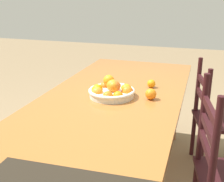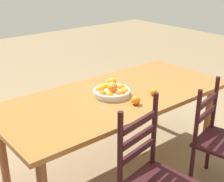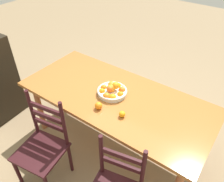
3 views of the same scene
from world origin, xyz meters
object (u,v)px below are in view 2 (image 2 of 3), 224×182
Objects in this scene: chair_near_window at (219,141)px; orange_loose_1 at (136,100)px; orange_loose_0 at (154,92)px; chair_by_cabinet at (154,181)px; dining_table at (116,102)px; fruit_bowl at (112,91)px.

chair_near_window is 0.79m from orange_loose_1.
orange_loose_1 is (0.25, 0.04, 0.01)m from orange_loose_0.
chair_by_cabinet is 13.54× the size of orange_loose_1.
orange_loose_0 is at bearing 136.14° from dining_table.
fruit_bowl is at bearing -38.59° from orange_loose_0.
chair_by_cabinet is at bearing 70.02° from fruit_bowl.
chair_near_window is at bearing 124.88° from dining_table.
dining_table is 2.06× the size of chair_by_cabinet.
orange_loose_1 is at bearing 126.03° from chair_near_window.
chair_by_cabinet is 0.84m from orange_loose_0.
orange_loose_0 is (-0.27, 0.22, -0.01)m from fruit_bowl.
orange_loose_0 is at bearing 34.88° from chair_by_cabinet.
chair_near_window reaches higher than dining_table.
chair_by_cabinet is at bearing 58.95° from orange_loose_1.
dining_table is 6.51× the size of fruit_bowl.
fruit_bowl is (-0.28, -0.77, 0.33)m from chair_by_cabinet.
chair_by_cabinet is at bearing 170.25° from chair_near_window.
chair_by_cabinet is at bearing 67.31° from dining_table.
fruit_bowl is at bearing 114.78° from chair_near_window.
fruit_bowl is (0.55, -0.73, 0.37)m from chair_near_window.
chair_near_window is at bearing 127.23° from fruit_bowl.
fruit_bowl is 0.35m from orange_loose_0.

